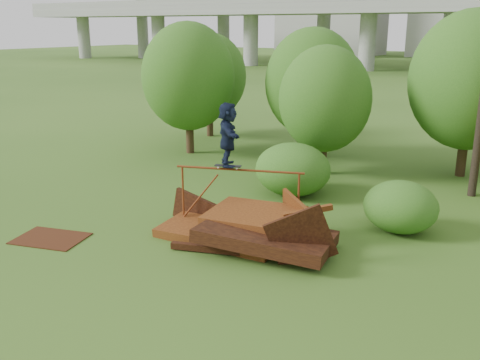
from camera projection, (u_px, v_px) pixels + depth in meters
The scene contains 13 objects.
ground at pixel (224, 265), 13.37m from camera, with size 240.00×240.00×0.00m, color #2D5116.
scrap_pile at pixel (248, 230), 14.64m from camera, with size 5.65×3.24×1.89m.
grind_rail at pixel (239, 184), 15.27m from camera, with size 3.51×1.32×1.86m.
skateboard at pixel (228, 166), 15.20m from camera, with size 0.78×0.45×0.08m.
skater at pixel (228, 134), 14.94m from camera, with size 1.67×0.53×1.80m, color #121A31.
flat_plate at pixel (51, 238), 14.99m from camera, with size 1.89×1.35×0.03m, color #3C1C0D.
tree_0 at pixel (188, 77), 24.21m from camera, with size 4.24×4.24×5.98m.
tree_1 at pixel (312, 83), 23.37m from camera, with size 4.13×4.13×5.74m.
tree_2 at pixel (325, 99), 20.78m from camera, with size 3.61×3.61×5.09m.
tree_3 at pixel (471, 81), 20.28m from camera, with size 4.63×4.63×6.43m.
tree_6 at pixel (209, 76), 28.17m from camera, with size 3.91×3.91×5.46m.
shrub_left at pixel (293, 169), 18.67m from camera, with size 2.68×2.47×1.85m, color #204F15.
shrub_right at pixel (401, 207), 15.33m from camera, with size 2.13×1.95×1.51m, color #204F15.
Camera 1 is at (6.94, -10.10, 5.75)m, focal length 40.00 mm.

